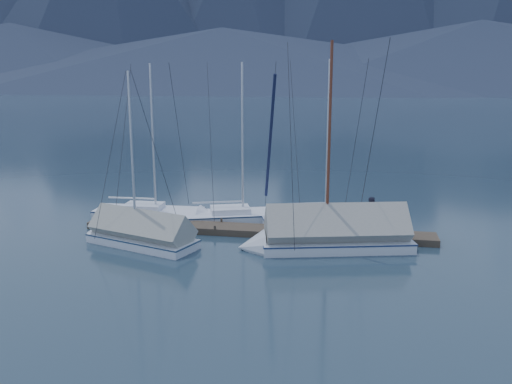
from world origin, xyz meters
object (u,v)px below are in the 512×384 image
sailboat_open_mid (252,217)px  sailboat_covered_far (134,235)px  sailboat_covered_near (323,238)px  person (372,215)px  sailboat_open_left (165,215)px  sailboat_open_right (334,219)px

sailboat_open_mid → sailboat_covered_far: sailboat_open_mid is taller
sailboat_covered_near → person: (2.29, 2.00, 0.71)m
sailboat_open_left → sailboat_covered_far: (0.25, -4.98, 0.27)m
sailboat_covered_far → person: 11.72m
sailboat_open_mid → sailboat_open_left: bearing=-174.9°
sailboat_open_mid → person: (6.54, -2.50, 1.07)m
sailboat_open_right → sailboat_covered_far: 11.03m
sailboat_open_right → sailboat_covered_far: (-9.39, -5.77, 0.27)m
sailboat_covered_far → person: (11.32, 2.93, 0.80)m
sailboat_open_right → sailboat_covered_near: 4.87m
sailboat_covered_near → person: sailboat_covered_near is taller
sailboat_covered_near → sailboat_open_right: bearing=85.6°
sailboat_open_left → sailboat_covered_far: 5.00m
sailboat_open_mid → sailboat_covered_far: bearing=-131.3°
sailboat_open_left → sailboat_open_mid: (5.02, 0.44, 0.00)m
sailboat_open_mid → sailboat_covered_near: bearing=-46.6°
person → sailboat_open_left: bearing=89.3°
sailboat_open_right → sailboat_covered_near: bearing=-94.4°
sailboat_open_mid → sailboat_covered_far: (-4.77, -5.43, 0.27)m
person → sailboat_open_mid: bearing=78.4°
sailboat_open_right → sailboat_covered_far: sailboat_open_right is taller
sailboat_open_right → person: (1.92, -2.84, 1.07)m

